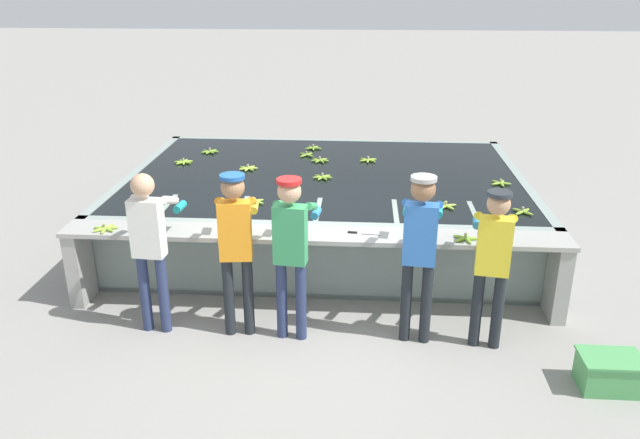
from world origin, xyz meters
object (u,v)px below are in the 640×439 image
object	(u,v)px
worker_1	(236,238)
banana_bunch_floating_8	(313,148)
worker_4	(493,254)
banana_bunch_floating_2	(306,155)
banana_bunch_floating_1	(320,160)
worker_0	(150,238)
banana_bunch_floating_3	(523,212)
banana_bunch_ledge_0	(105,228)
worker_2	(291,243)
banana_bunch_floating_0	(322,177)
banana_bunch_floating_10	(368,160)
banana_bunch_floating_9	(248,168)
banana_bunch_floating_6	(254,202)
banana_bunch_ledge_1	(465,238)
knife_0	(359,233)
banana_bunch_floating_5	(184,162)
banana_bunch_floating_7	(500,183)
crate	(609,372)
banana_bunch_floating_4	(210,152)
worker_3	(420,242)
banana_bunch_floating_11	(446,206)

from	to	relation	value
worker_1	banana_bunch_floating_8	world-z (taller)	worker_1
worker_1	banana_bunch_floating_8	xyz separation A→B (m)	(0.45, 4.03, -0.13)
worker_4	banana_bunch_floating_2	distance (m)	4.26
banana_bunch_floating_1	worker_0	bearing A→B (deg)	-114.08
banana_bunch_floating_3	banana_bunch_ledge_0	xyz separation A→B (m)	(-4.65, -0.85, 0.00)
worker_2	banana_bunch_floating_0	distance (m)	2.54
banana_bunch_floating_0	banana_bunch_floating_10	world-z (taller)	same
banana_bunch_floating_9	worker_1	bearing A→B (deg)	-82.21
banana_bunch_floating_6	banana_bunch_ledge_1	world-z (taller)	banana_bunch_ledge_1
worker_4	knife_0	xyz separation A→B (m)	(-1.29, 0.61, -0.07)
worker_1	banana_bunch_floating_8	distance (m)	4.06
banana_bunch_floating_5	banana_bunch_floating_7	world-z (taller)	same
banana_bunch_floating_5	banana_bunch_floating_0	bearing A→B (deg)	-15.92
crate	banana_bunch_floating_7	bearing A→B (deg)	97.86
banana_bunch_floating_0	banana_bunch_floating_5	distance (m)	2.18
worker_0	banana_bunch_floating_4	xyz separation A→B (m)	(-0.27, 3.70, -0.11)
worker_2	banana_bunch_ledge_0	world-z (taller)	worker_2
banana_bunch_floating_4	banana_bunch_floating_5	size ratio (longest dim) A/B	1.00
banana_bunch_floating_4	banana_bunch_floating_8	xyz separation A→B (m)	(1.60, 0.33, 0.00)
worker_1	banana_bunch_floating_6	bearing A→B (deg)	92.78
banana_bunch_ledge_0	crate	world-z (taller)	banana_bunch_ledge_0
banana_bunch_floating_10	banana_bunch_ledge_1	world-z (taller)	banana_bunch_ledge_1
worker_1	worker_2	xyz separation A→B (m)	(0.56, -0.04, -0.01)
worker_1	banana_bunch_floating_7	bearing A→B (deg)	37.82
banana_bunch_floating_7	banana_bunch_floating_10	xyz separation A→B (m)	(-1.75, 1.00, -0.00)
banana_bunch_ledge_0	banana_bunch_floating_5	bearing A→B (deg)	87.08
banana_bunch_floating_6	banana_bunch_ledge_0	size ratio (longest dim) A/B	1.01
worker_3	banana_bunch_floating_8	bearing A→B (deg)	108.62
banana_bunch_floating_8	banana_bunch_ledge_0	size ratio (longest dim) A/B	0.99
banana_bunch_floating_6	banana_bunch_ledge_0	distance (m)	1.76
worker_4	banana_bunch_floating_10	world-z (taller)	worker_4
banana_bunch_floating_6	worker_1	bearing A→B (deg)	-87.22
worker_0	banana_bunch_floating_4	size ratio (longest dim) A/B	6.13
worker_1	crate	world-z (taller)	worker_1
worker_0	banana_bunch_floating_11	bearing A→B (deg)	24.83
crate	worker_0	bearing A→B (deg)	170.45
banana_bunch_ledge_0	banana_bunch_ledge_1	distance (m)	3.86
worker_4	banana_bunch_floating_2	xyz separation A→B (m)	(-2.13, 3.68, -0.06)
banana_bunch_floating_1	banana_bunch_floating_4	bearing A→B (deg)	167.91
banana_bunch_floating_3	banana_bunch_floating_4	distance (m)	4.89
worker_4	banana_bunch_ledge_0	size ratio (longest dim) A/B	5.88
worker_2	worker_3	xyz separation A→B (m)	(1.26, 0.03, 0.03)
worker_1	banana_bunch_floating_7	world-z (taller)	worker_1
banana_bunch_floating_1	banana_bunch_ledge_1	bearing A→B (deg)	-59.07
banana_bunch_floating_0	banana_bunch_floating_10	size ratio (longest dim) A/B	0.99
worker_3	banana_bunch_floating_0	size ratio (longest dim) A/B	6.27
banana_bunch_floating_11	banana_bunch_floating_3	bearing A→B (deg)	-9.09
banana_bunch_ledge_1	crate	bearing A→B (deg)	-45.20
banana_bunch_floating_8	banana_bunch_ledge_1	size ratio (longest dim) A/B	1.00
worker_4	banana_bunch_floating_10	size ratio (longest dim) A/B	5.83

